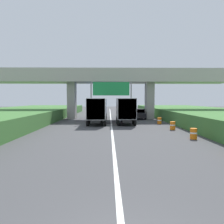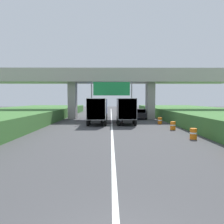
% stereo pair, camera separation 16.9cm
% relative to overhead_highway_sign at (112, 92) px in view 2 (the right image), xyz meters
% --- Properties ---
extents(lane_centre_stripe, '(0.20, 92.58, 0.01)m').
position_rel_overhead_highway_sign_xyz_m(lane_centre_stripe, '(0.00, -0.35, -4.38)').
color(lane_centre_stripe, white).
rests_on(lane_centre_stripe, ground).
extents(overpass_bridge, '(40.00, 4.80, 8.37)m').
position_rel_overhead_highway_sign_xyz_m(overpass_bridge, '(0.00, 6.22, 2.00)').
color(overpass_bridge, '#ADA89E').
rests_on(overpass_bridge, ground).
extents(overhead_highway_sign, '(5.88, 0.18, 5.87)m').
position_rel_overhead_highway_sign_xyz_m(overhead_highway_sign, '(0.00, 0.00, 0.00)').
color(overhead_highway_sign, slate).
rests_on(overhead_highway_sign, ground).
extents(truck_red, '(2.44, 7.30, 3.44)m').
position_rel_overhead_highway_sign_xyz_m(truck_red, '(-1.89, -1.85, -2.45)').
color(truck_red, black).
rests_on(truck_red, ground).
extents(truck_blue, '(2.44, 7.30, 3.44)m').
position_rel_overhead_highway_sign_xyz_m(truck_blue, '(-1.93, 6.48, -2.45)').
color(truck_blue, black).
rests_on(truck_blue, ground).
extents(truck_silver, '(2.44, 7.30, 3.44)m').
position_rel_overhead_highway_sign_xyz_m(truck_silver, '(1.89, -1.48, -2.45)').
color(truck_silver, black).
rests_on(truck_silver, ground).
extents(car_black, '(1.86, 4.10, 1.72)m').
position_rel_overhead_highway_sign_xyz_m(car_black, '(4.82, 5.42, -3.53)').
color(car_black, black).
rests_on(car_black, ground).
extents(construction_barrel_1, '(0.57, 0.57, 0.90)m').
position_rel_overhead_highway_sign_xyz_m(construction_barrel_1, '(6.68, -13.00, -3.92)').
color(construction_barrel_1, orange).
rests_on(construction_barrel_1, ground).
extents(construction_barrel_2, '(0.57, 0.57, 0.90)m').
position_rel_overhead_highway_sign_xyz_m(construction_barrel_2, '(6.60, -7.53, -3.92)').
color(construction_barrel_2, orange).
rests_on(construction_barrel_2, ground).
extents(construction_barrel_3, '(0.57, 0.57, 0.90)m').
position_rel_overhead_highway_sign_xyz_m(construction_barrel_3, '(6.46, -2.06, -3.92)').
color(construction_barrel_3, orange).
rests_on(construction_barrel_3, ground).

